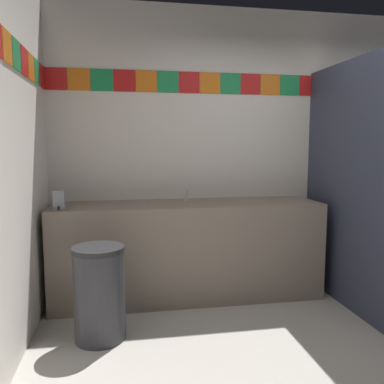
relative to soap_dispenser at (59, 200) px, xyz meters
The scene contains 7 objects.
ground_plane 2.65m from the soap_dispenser, 30.51° to the right, with size 10.07×10.07×0.00m, color #B2ADA3.
wall_back 2.23m from the soap_dispenser, 14.28° to the left, with size 4.58×0.09×2.77m.
vanity_counter 1.25m from the soap_dispenser, ahead, with size 2.47×0.62×0.90m.
faucet_center 1.15m from the soap_dispenser, 14.07° to the left, with size 0.04×0.10×0.14m.
soap_dispenser is the anchor object (origin of this frame).
toilet 3.04m from the soap_dispenser, ahead, with size 0.39×0.49×0.74m.
trash_bin 0.88m from the soap_dispenser, 57.01° to the right, with size 0.38×0.38×0.70m.
Camera 1 is at (-1.59, -2.14, 1.44)m, focal length 36.93 mm.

